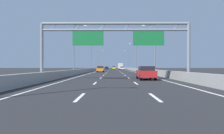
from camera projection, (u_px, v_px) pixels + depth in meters
The scene contains 54 objects.
ground_plane at pixel (114, 70), 98.21m from camera, with size 260.00×260.00×0.00m, color #262628.
lane_dash_left_1 at pixel (80, 97), 10.72m from camera, with size 0.16×3.00×0.01m, color white.
lane_dash_left_2 at pixel (95, 83), 19.72m from camera, with size 0.16×3.00×0.01m, color white.
lane_dash_left_3 at pixel (101, 78), 28.72m from camera, with size 0.16×3.00×0.01m, color white.
lane_dash_left_4 at pixel (104, 75), 37.72m from camera, with size 0.16×3.00×0.01m, color white.
lane_dash_left_5 at pixel (106, 74), 46.72m from camera, with size 0.16×3.00×0.01m, color white.
lane_dash_left_6 at pixel (107, 72), 55.72m from camera, with size 0.16×3.00×0.01m, color white.
lane_dash_left_7 at pixel (108, 72), 64.72m from camera, with size 0.16×3.00×0.01m, color white.
lane_dash_left_8 at pixel (108, 71), 73.72m from camera, with size 0.16×3.00×0.01m, color white.
lane_dash_left_9 at pixel (109, 70), 82.72m from camera, with size 0.16×3.00×0.01m, color white.
lane_dash_left_10 at pixel (109, 70), 91.72m from camera, with size 0.16×3.00×0.01m, color white.
lane_dash_left_11 at pixel (110, 70), 100.72m from camera, with size 0.16×3.00×0.01m, color white.
lane_dash_left_12 at pixel (110, 69), 109.72m from camera, with size 0.16×3.00×0.01m, color white.
lane_dash_left_13 at pixel (110, 69), 118.72m from camera, with size 0.16×3.00×0.01m, color white.
lane_dash_left_14 at pixel (110, 69), 127.72m from camera, with size 0.16×3.00×0.01m, color white.
lane_dash_left_15 at pixel (111, 69), 136.72m from camera, with size 0.16×3.00×0.01m, color white.
lane_dash_left_16 at pixel (111, 69), 145.72m from camera, with size 0.16×3.00×0.01m, color white.
lane_dash_left_17 at pixel (111, 69), 154.72m from camera, with size 0.16×3.00×0.01m, color white.
lane_dash_right_1 at pixel (155, 97), 10.70m from camera, with size 0.16×3.00×0.01m, color white.
lane_dash_right_2 at pixel (136, 83), 19.70m from camera, with size 0.16×3.00×0.01m, color white.
lane_dash_right_3 at pixel (129, 78), 28.70m from camera, with size 0.16×3.00×0.01m, color white.
lane_dash_right_4 at pixel (125, 75), 37.70m from camera, with size 0.16×3.00×0.01m, color white.
lane_dash_right_5 at pixel (123, 74), 46.70m from camera, with size 0.16×3.00×0.01m, color white.
lane_dash_right_6 at pixel (121, 72), 55.70m from camera, with size 0.16×3.00×0.01m, color white.
lane_dash_right_7 at pixel (120, 72), 64.70m from camera, with size 0.16×3.00×0.01m, color white.
lane_dash_right_8 at pixel (119, 71), 73.70m from camera, with size 0.16×3.00×0.01m, color white.
lane_dash_right_9 at pixel (119, 70), 82.70m from camera, with size 0.16×3.00×0.01m, color white.
lane_dash_right_10 at pixel (118, 70), 91.70m from camera, with size 0.16×3.00×0.01m, color white.
lane_dash_right_11 at pixel (118, 70), 100.70m from camera, with size 0.16×3.00×0.01m, color white.
lane_dash_right_12 at pixel (117, 69), 109.70m from camera, with size 0.16×3.00×0.01m, color white.
lane_dash_right_13 at pixel (117, 69), 118.70m from camera, with size 0.16×3.00×0.01m, color white.
lane_dash_right_14 at pixel (117, 69), 127.70m from camera, with size 0.16×3.00×0.01m, color white.
lane_dash_right_15 at pixel (116, 69), 136.70m from camera, with size 0.16×3.00×0.01m, color white.
lane_dash_right_16 at pixel (116, 69), 145.70m from camera, with size 0.16×3.00×0.01m, color white.
lane_dash_right_17 at pixel (116, 69), 154.70m from camera, with size 0.16×3.00×0.01m, color white.
edge_line_left at pixel (100, 70), 86.24m from camera, with size 0.16×176.00×0.01m, color white.
edge_line_right at pixel (127, 70), 86.18m from camera, with size 0.16×176.00×0.01m, color white.
barrier_left at pixel (99, 69), 108.24m from camera, with size 0.45×220.00×0.95m.
barrier_right at pixel (128, 69), 108.17m from camera, with size 0.45×220.00×0.95m.
sign_gantry at pixel (116, 36), 24.44m from camera, with size 16.47×0.36×6.36m.
streetlamp_left_mid at pixel (75, 46), 42.26m from camera, with size 2.58×0.28×9.50m.
streetlamp_right_mid at pixel (154, 46), 42.18m from camera, with size 2.58×0.28×9.50m.
streetlamp_left_far at pixel (92, 55), 76.31m from camera, with size 2.58×0.28×9.50m.
streetlamp_right_far at pixel (136, 55), 76.23m from camera, with size 2.58×0.28×9.50m.
streetlamp_left_distant at pixel (99, 59), 110.36m from camera, with size 2.58×0.28×9.50m.
streetlamp_right_distant at pixel (129, 59), 110.28m from camera, with size 2.58×0.28×9.50m.
silver_car at pixel (119, 68), 136.28m from camera, with size 1.90×4.26×1.51m.
orange_car at pixel (100, 69), 59.63m from camera, with size 1.84×4.36×1.57m.
white_car at pixel (122, 68), 102.45m from camera, with size 1.76×4.34×1.44m.
black_car at pixel (107, 68), 120.99m from camera, with size 1.84×4.70×1.45m.
yellow_car at pixel (114, 68), 117.96m from camera, with size 1.80×4.33×1.48m.
blue_car at pixel (114, 68), 137.47m from camera, with size 1.77×4.19×1.54m.
red_car at pixel (146, 73), 25.04m from camera, with size 1.77×4.37×1.52m.
box_truck at pixel (120, 66), 113.98m from camera, with size 2.37×7.66×3.13m.
Camera 1 is at (-0.20, 1.79, 1.48)m, focal length 35.78 mm.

